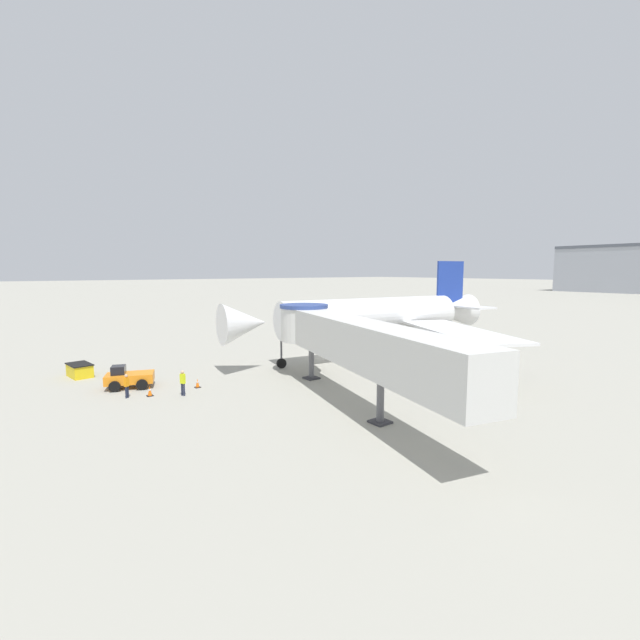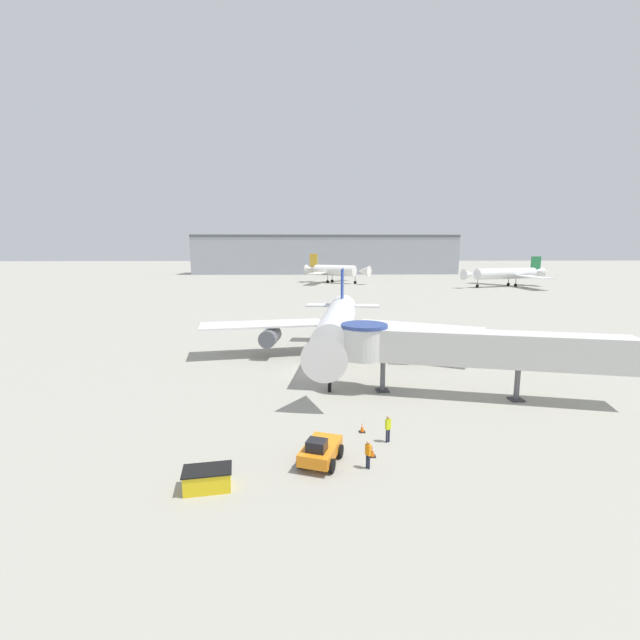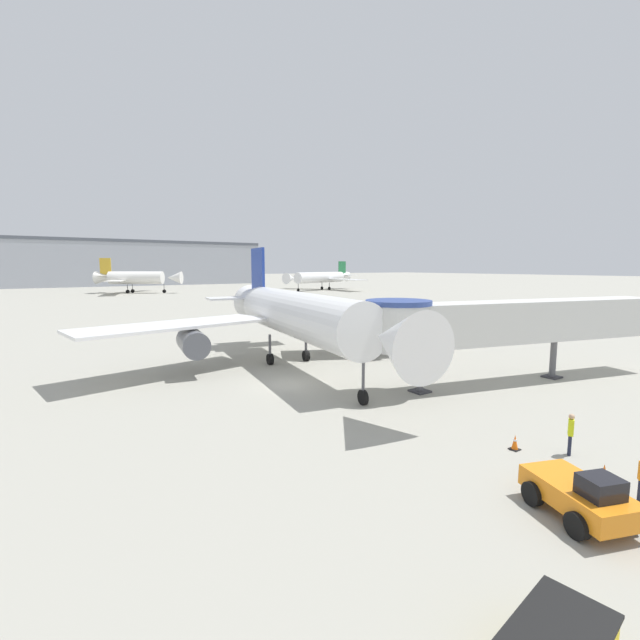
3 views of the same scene
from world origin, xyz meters
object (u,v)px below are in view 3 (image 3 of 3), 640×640
(main_airplane, at_px, (296,316))
(pushback_tug_orange, at_px, (581,495))
(traffic_cone_apron_front, at_px, (604,474))
(background_jet_green_tail, at_px, (322,277))
(background_jet_gold_tail, at_px, (135,278))
(traffic_cone_near_nose, at_px, (515,443))
(ground_crew_wing_walker, at_px, (571,431))
(jet_bridge, at_px, (504,322))

(main_airplane, bearing_deg, pushback_tug_orange, -88.83)
(pushback_tug_orange, distance_m, traffic_cone_apron_front, 3.31)
(background_jet_green_tail, xyz_separation_m, background_jet_gold_tail, (-56.82, 17.13, 0.29))
(traffic_cone_near_nose, relative_size, ground_crew_wing_walker, 0.37)
(jet_bridge, height_order, background_jet_green_tail, background_jet_green_tail)
(jet_bridge, bearing_deg, pushback_tug_orange, -123.63)
(ground_crew_wing_walker, relative_size, background_jet_gold_tail, 0.07)
(traffic_cone_near_nose, distance_m, ground_crew_wing_walker, 2.30)
(background_jet_green_tail, bearing_deg, traffic_cone_near_nose, -47.87)
(main_airplane, bearing_deg, traffic_cone_near_nose, -81.12)
(main_airplane, distance_m, traffic_cone_near_nose, 19.37)
(main_airplane, height_order, ground_crew_wing_walker, main_airplane)
(traffic_cone_apron_front, height_order, ground_crew_wing_walker, ground_crew_wing_walker)
(main_airplane, height_order, pushback_tug_orange, main_airplane)
(jet_bridge, distance_m, background_jet_green_tail, 118.43)
(ground_crew_wing_walker, distance_m, background_jet_gold_tail, 131.26)
(traffic_cone_near_nose, relative_size, traffic_cone_apron_front, 0.96)
(pushback_tug_orange, bearing_deg, background_jet_green_tail, 79.74)
(main_airplane, relative_size, background_jet_gold_tail, 1.26)
(main_airplane, distance_m, ground_crew_wing_walker, 20.90)
(main_airplane, distance_m, background_jet_gold_tail, 110.74)
(traffic_cone_near_nose, bearing_deg, pushback_tug_orange, -125.86)
(traffic_cone_apron_front, distance_m, ground_crew_wing_walker, 2.46)
(traffic_cone_apron_front, distance_m, background_jet_gold_tail, 133.28)
(jet_bridge, bearing_deg, background_jet_gold_tail, 105.29)
(jet_bridge, xyz_separation_m, traffic_cone_apron_front, (-9.08, -10.53, -4.00))
(jet_bridge, bearing_deg, traffic_cone_apron_front, -116.79)
(ground_crew_wing_walker, bearing_deg, traffic_cone_near_nose, 102.49)
(main_airplane, relative_size, ground_crew_wing_walker, 17.94)
(main_airplane, relative_size, traffic_cone_near_nose, 48.33)
(main_airplane, xyz_separation_m, ground_crew_wing_walker, (1.82, -20.58, -3.13))
(pushback_tug_orange, height_order, ground_crew_wing_walker, ground_crew_wing_walker)
(jet_bridge, xyz_separation_m, traffic_cone_near_nose, (-9.23, -6.99, -4.02))
(jet_bridge, bearing_deg, ground_crew_wing_walker, -118.09)
(main_airplane, bearing_deg, background_jet_green_tail, 63.59)
(traffic_cone_near_nose, distance_m, background_jet_gold_tail, 129.75)
(jet_bridge, height_order, ground_crew_wing_walker, jet_bridge)
(pushback_tug_orange, distance_m, background_jet_gold_tail, 134.14)
(jet_bridge, height_order, background_jet_gold_tail, background_jet_gold_tail)
(background_jet_gold_tail, bearing_deg, background_jet_green_tail, -74.12)
(pushback_tug_orange, xyz_separation_m, traffic_cone_near_nose, (3.06, 4.23, -0.46))
(ground_crew_wing_walker, height_order, background_jet_green_tail, background_jet_green_tail)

